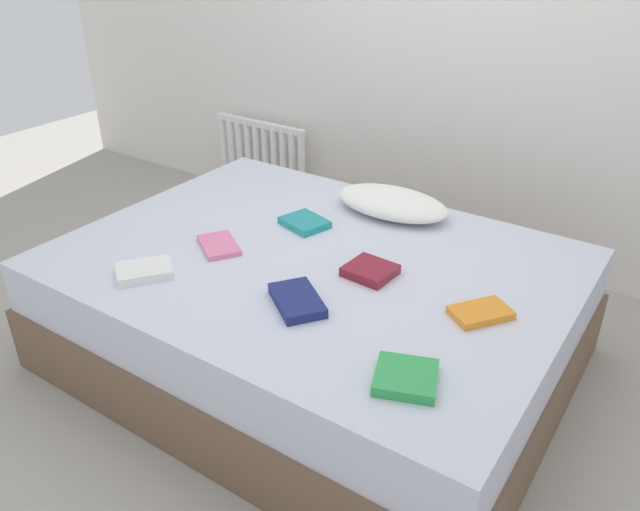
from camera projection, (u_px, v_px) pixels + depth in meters
ground_plane at (314, 357)px, 2.72m from camera, size 8.00×8.00×0.00m
bed at (313, 309)px, 2.60m from camera, size 2.00×1.50×0.50m
radiator at (261, 156)px, 4.05m from camera, size 0.69×0.04×0.46m
pillow at (392, 203)px, 2.81m from camera, size 0.53×0.31×0.10m
textbook_navy at (297, 300)px, 2.16m from camera, size 0.27×0.25×0.04m
textbook_orange at (481, 313)px, 2.10m from camera, size 0.22×0.23×0.03m
textbook_green at (406, 377)px, 1.80m from camera, size 0.23×0.23×0.03m
textbook_white at (144, 271)px, 2.34m from camera, size 0.24×0.25×0.03m
textbook_teal at (305, 223)px, 2.71m from camera, size 0.23×0.20×0.03m
textbook_maroon at (370, 270)px, 2.34m from camera, size 0.18×0.17×0.04m
textbook_pink at (219, 245)px, 2.54m from camera, size 0.25×0.23×0.02m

